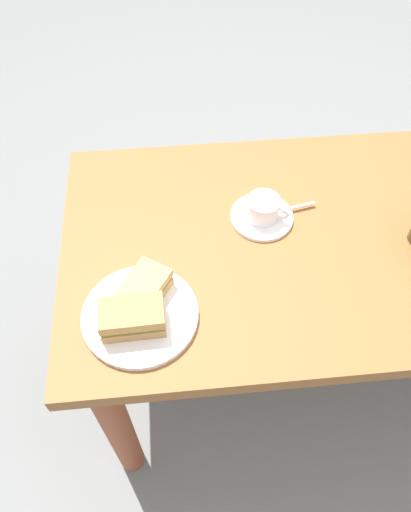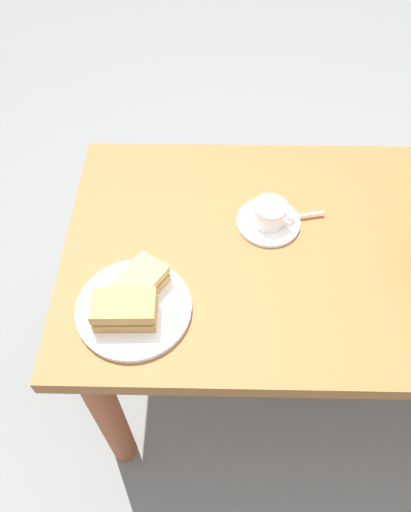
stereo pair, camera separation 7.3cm
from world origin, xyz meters
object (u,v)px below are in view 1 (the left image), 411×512
sandwich_plate (140,315)px  sandwich_back (144,289)px  coffee_saucer (262,217)px  spoon (290,208)px  sandwich_front (132,317)px  dining_table (329,265)px  coffee_cup (264,208)px

sandwich_plate → sandwich_back: (0.01, 0.04, 0.03)m
coffee_saucer → spoon: bearing=11.7°
sandwich_front → sandwich_back: sandwich_front is taller
dining_table → coffee_cup: coffee_cup is taller
sandwich_back → coffee_saucer: (0.29, 0.20, -0.03)m
sandwich_front → sandwich_back: (0.02, 0.07, -0.01)m
sandwich_plate → spoon: spoon is taller
sandwich_back → coffee_cup: same height
spoon → dining_table: bearing=-37.2°
sandwich_back → coffee_saucer: 0.35m
coffee_cup → spoon: 0.08m
dining_table → coffee_saucer: (-0.18, 0.07, 0.14)m
dining_table → sandwich_front: size_ratio=10.12×
coffee_cup → dining_table: bearing=-20.0°
sandwich_plate → dining_table: bearing=20.8°
dining_table → coffee_cup: bearing=160.0°
dining_table → coffee_saucer: bearing=160.0°
sandwich_front → sandwich_back: bearing=70.3°
coffee_cup → sandwich_back: bearing=-144.9°
coffee_cup → spoon: size_ratio=1.01×
sandwich_front → coffee_cup: 0.41m
sandwich_plate → spoon: bearing=35.2°
sandwich_plate → sandwich_back: bearing=74.1°
sandwich_front → spoon: 0.48m
sandwich_plate → coffee_cup: coffee_cup is taller
sandwich_plate → coffee_saucer: (0.30, 0.25, -0.00)m
coffee_saucer → spoon: spoon is taller
dining_table → sandwich_back: 0.52m
coffee_saucer → sandwich_front: bearing=-138.8°
sandwich_plate → sandwich_front: 0.05m
coffee_saucer → spoon: (0.07, 0.02, 0.01)m
coffee_saucer → sandwich_back: bearing=-144.7°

